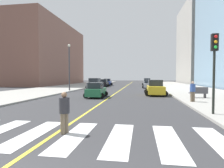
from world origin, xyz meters
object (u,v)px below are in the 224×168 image
object	(u,v)px
traffic_light_near_corner	(214,58)
car_white_nearest	(147,82)
car_yellow_fourth	(155,88)
pedestrian_crossing	(64,111)
car_blue_second	(107,82)
pedestrian_waiting_east	(193,90)
street_lamp	(69,63)
car_black_sixth	(104,83)
park_bench	(198,93)
car_green_third	(96,90)
car_gray_seventh	(95,84)
car_silver_fifth	(148,84)

from	to	relation	value
traffic_light_near_corner	car_white_nearest	bearing A→B (deg)	-86.43
car_yellow_fourth	pedestrian_crossing	world-z (taller)	car_yellow_fourth
car_blue_second	traffic_light_near_corner	bearing A→B (deg)	-73.13
pedestrian_waiting_east	street_lamp	bearing A→B (deg)	134.38
traffic_light_near_corner	pedestrian_waiting_east	size ratio (longest dim) A/B	2.63
car_blue_second	car_black_sixth	bearing A→B (deg)	-90.15
car_yellow_fourth	traffic_light_near_corner	size ratio (longest dim) A/B	0.93
park_bench	car_green_third	bearing A→B (deg)	88.29
car_gray_seventh	car_blue_second	bearing A→B (deg)	91.46
car_gray_seventh	traffic_light_near_corner	bearing A→B (deg)	-59.50
traffic_light_near_corner	park_bench	xyz separation A→B (m)	(1.70, 8.85, -2.78)
car_black_sixth	car_white_nearest	bearing A→B (deg)	43.17
car_gray_seventh	pedestrian_crossing	xyz separation A→B (m)	(5.53, -27.69, -0.01)
car_blue_second	pedestrian_crossing	size ratio (longest dim) A/B	2.37
traffic_light_near_corner	street_lamp	world-z (taller)	street_lamp
street_lamp	car_silver_fifth	bearing A→B (deg)	38.39
car_blue_second	car_gray_seventh	bearing A→B (deg)	-92.37
car_yellow_fourth	car_black_sixth	bearing A→B (deg)	-61.10
car_green_third	pedestrian_waiting_east	size ratio (longest dim) A/B	2.13
car_white_nearest	car_green_third	xyz separation A→B (m)	(-6.76, -31.18, -0.09)
car_blue_second	street_lamp	bearing A→B (deg)	-99.91
car_yellow_fourth	street_lamp	xyz separation A→B (m)	(-13.12, 4.45, 3.59)
car_white_nearest	car_black_sixth	bearing A→B (deg)	45.98
car_silver_fifth	pedestrian_crossing	distance (m)	31.80
car_gray_seventh	car_yellow_fourth	bearing A→B (deg)	-44.47
car_black_sixth	car_green_third	bearing A→B (deg)	-81.01
car_white_nearest	pedestrian_waiting_east	distance (m)	34.64
car_black_sixth	pedestrian_crossing	world-z (taller)	car_black_sixth
car_green_third	street_lamp	size ratio (longest dim) A/B	0.52
car_silver_fifth	car_black_sixth	bearing A→B (deg)	-17.37
traffic_light_near_corner	car_yellow_fourth	bearing A→B (deg)	-78.90
park_bench	car_blue_second	bearing A→B (deg)	26.22
car_green_third	car_black_sixth	distance (m)	21.91
car_white_nearest	park_bench	size ratio (longest dim) A/B	2.38
traffic_light_near_corner	pedestrian_waiting_east	bearing A→B (deg)	-92.89
car_silver_fifth	pedestrian_waiting_east	bearing A→B (deg)	100.84
street_lamp	car_yellow_fourth	bearing A→B (deg)	-18.72
car_silver_fifth	traffic_light_near_corner	distance (m)	27.22
car_gray_seventh	pedestrian_crossing	size ratio (longest dim) A/B	2.69
street_lamp	car_green_third	bearing A→B (deg)	-51.52
car_silver_fifth	car_white_nearest	bearing A→B (deg)	-88.53
street_lamp	pedestrian_waiting_east	bearing A→B (deg)	-35.41
car_white_nearest	car_gray_seventh	distance (m)	19.86
pedestrian_crossing	pedestrian_waiting_east	distance (m)	12.67
car_blue_second	traffic_light_near_corner	size ratio (longest dim) A/B	0.87
car_blue_second	traffic_light_near_corner	xyz separation A→B (m)	(12.93, -36.87, 2.63)
car_blue_second	car_yellow_fourth	xyz separation A→B (m)	(10.50, -24.50, 0.07)
car_black_sixth	car_gray_seventh	bearing A→B (deg)	-91.79
car_gray_seventh	pedestrian_waiting_east	xyz separation A→B (m)	(13.19, -17.61, 0.17)
car_white_nearest	street_lamp	world-z (taller)	street_lamp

